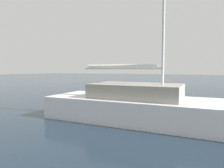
% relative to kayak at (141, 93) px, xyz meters
% --- Properties ---
extents(ground_plane, '(160.00, 160.00, 0.00)m').
position_rel_kayak_xyz_m(ground_plane, '(1.75, 0.35, -0.13)').
color(ground_plane, '#1E2D3D').
extents(kayak, '(4.64, 2.31, 0.25)m').
position_rel_kayak_xyz_m(kayak, '(0.00, 0.00, 0.00)').
color(kayak, red).
rests_on(kayak, ground).
extents(kayaker, '(0.91, 2.18, 0.70)m').
position_rel_kayak_xyz_m(kayaker, '(-0.03, 0.01, 0.41)').
color(kayaker, red).
rests_on(kayaker, kayak).
extents(sailboat_twin_masted, '(10.35, 3.29, 12.66)m').
position_rel_kayak_xyz_m(sailboat_twin_masted, '(-3.34, 9.62, 0.60)').
color(sailboat_twin_masted, white).
rests_on(sailboat_twin_masted, ground).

